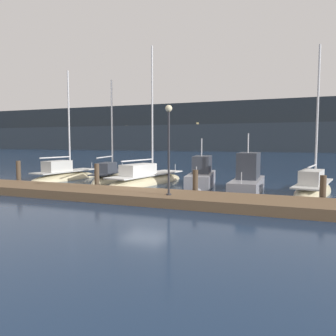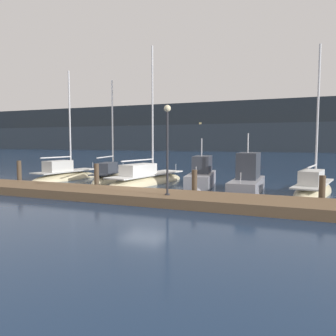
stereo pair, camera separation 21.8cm
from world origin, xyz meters
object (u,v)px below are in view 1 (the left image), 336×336
at_px(sailboat_berth_2, 110,179).
at_px(motorboat_berth_5, 247,184).
at_px(motorboat_berth_4, 201,181).
at_px(sailboat_berth_3, 146,182).
at_px(sailboat_berth_6, 313,191).
at_px(sailboat_berth_1, 64,177).
at_px(dock_lamppost, 169,135).
at_px(channel_buoy, 251,162).

height_order(sailboat_berth_2, motorboat_berth_5, sailboat_berth_2).
height_order(motorboat_berth_4, motorboat_berth_5, motorboat_berth_5).
xyz_separation_m(sailboat_berth_3, motorboat_berth_5, (7.03, -0.89, 0.27)).
bearing_deg(sailboat_berth_3, motorboat_berth_4, 2.34).
bearing_deg(sailboat_berth_6, sailboat_berth_2, 176.03).
relative_size(motorboat_berth_4, sailboat_berth_6, 0.63).
distance_m(sailboat_berth_2, sailboat_berth_3, 3.36).
bearing_deg(sailboat_berth_1, dock_lamppost, -29.69).
bearing_deg(sailboat_berth_2, motorboat_berth_5, -8.37).
distance_m(sailboat_berth_2, motorboat_berth_5, 10.45).
bearing_deg(sailboat_berth_2, sailboat_berth_1, -168.46).
distance_m(sailboat_berth_2, motorboat_berth_4, 7.24).
distance_m(motorboat_berth_5, sailboat_berth_6, 3.65).
xyz_separation_m(sailboat_berth_1, sailboat_berth_2, (3.62, 0.74, -0.04)).
bearing_deg(sailboat_berth_6, sailboat_berth_3, 178.19).
distance_m(motorboat_berth_4, sailboat_berth_6, 6.74).
bearing_deg(channel_buoy, dock_lamppost, -91.67).
xyz_separation_m(motorboat_berth_5, channel_buoy, (-2.14, 18.27, 0.22)).
xyz_separation_m(motorboat_berth_5, sailboat_berth_6, (3.60, 0.55, -0.26)).
bearing_deg(sailboat_berth_1, sailboat_berth_3, 0.89).
bearing_deg(sailboat_berth_6, channel_buoy, 107.95).
distance_m(sailboat_berth_6, channel_buoy, 18.63).
xyz_separation_m(sailboat_berth_2, sailboat_berth_6, (13.93, -0.97, 0.01)).
distance_m(sailboat_berth_1, motorboat_berth_5, 13.98).
bearing_deg(sailboat_berth_2, dock_lamppost, -43.33).
distance_m(sailboat_berth_3, channel_buoy, 18.06).
xyz_separation_m(sailboat_berth_2, channel_buoy, (8.19, 16.75, 0.49)).
relative_size(channel_buoy, dock_lamppost, 0.42).
distance_m(motorboat_berth_5, channel_buoy, 18.40).
bearing_deg(dock_lamppost, sailboat_berth_1, 150.31).
distance_m(sailboat_berth_2, channel_buoy, 18.66).
bearing_deg(sailboat_berth_2, sailboat_berth_3, -10.81).
bearing_deg(channel_buoy, motorboat_berth_5, -83.31).
xyz_separation_m(sailboat_berth_1, dock_lamppost, (11.11, -6.34, 3.03)).
distance_m(sailboat_berth_1, dock_lamppost, 13.15).
height_order(motorboat_berth_5, dock_lamppost, dock_lamppost).
bearing_deg(sailboat_berth_2, sailboat_berth_6, -3.97).
height_order(sailboat_berth_3, sailboat_berth_6, sailboat_berth_3).
distance_m(sailboat_berth_2, dock_lamppost, 10.76).
xyz_separation_m(sailboat_berth_3, sailboat_berth_6, (10.63, -0.34, 0.00)).
relative_size(sailboat_berth_1, motorboat_berth_4, 1.57).
height_order(motorboat_berth_5, channel_buoy, motorboat_berth_5).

